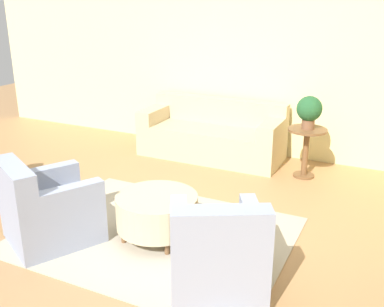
% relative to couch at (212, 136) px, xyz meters
% --- Properties ---
extents(ground_plane, '(16.00, 16.00, 0.00)m').
position_rel_couch_xyz_m(ground_plane, '(0.45, -2.51, -0.32)').
color(ground_plane, '#AD7F51').
extents(wall_back, '(9.96, 0.12, 2.80)m').
position_rel_couch_xyz_m(wall_back, '(0.45, 0.53, 1.08)').
color(wall_back, beige).
rests_on(wall_back, ground_plane).
extents(rug, '(2.69, 2.09, 0.01)m').
position_rel_couch_xyz_m(rug, '(0.45, -2.51, -0.32)').
color(rug, '#B2A893').
rests_on(rug, ground_plane).
extents(couch, '(2.16, 0.85, 0.86)m').
position_rel_couch_xyz_m(couch, '(0.00, 0.00, 0.00)').
color(couch, '#C6B289').
rests_on(couch, ground_plane).
extents(armchair_left, '(1.06, 1.09, 0.87)m').
position_rel_couch_xyz_m(armchair_left, '(-0.46, -3.07, 0.02)').
color(armchair_left, '#8E99B2').
rests_on(armchair_left, rug).
extents(armchair_right, '(1.06, 1.09, 0.87)m').
position_rel_couch_xyz_m(armchair_right, '(1.37, -3.07, 0.02)').
color(armchair_right, '#8E99B2').
rests_on(armchair_right, rug).
extents(ottoman_table, '(0.83, 0.83, 0.45)m').
position_rel_couch_xyz_m(ottoman_table, '(0.49, -2.53, -0.03)').
color(ottoman_table, '#C6B289').
rests_on(ottoman_table, rug).
extents(side_table, '(0.52, 0.52, 0.68)m').
position_rel_couch_xyz_m(side_table, '(1.47, -0.22, 0.14)').
color(side_table, brown).
rests_on(side_table, ground_plane).
extents(potted_plant_on_side_table, '(0.33, 0.33, 0.44)m').
position_rel_couch_xyz_m(potted_plant_on_side_table, '(1.47, -0.22, 0.61)').
color(potted_plant_on_side_table, brown).
rests_on(potted_plant_on_side_table, side_table).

